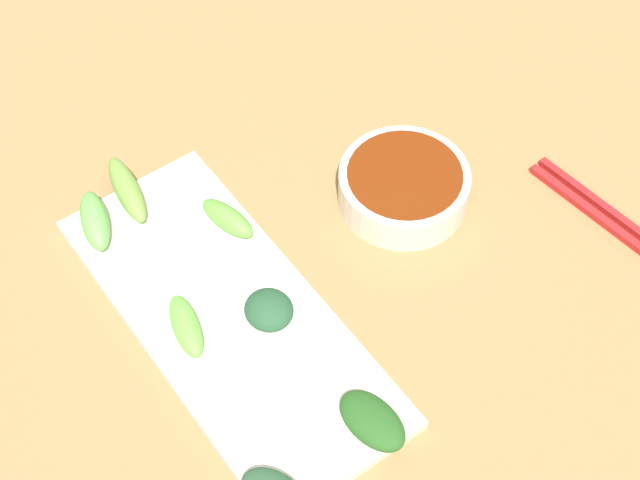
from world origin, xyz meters
The scene contains 10 objects.
tabletop centered at (0.00, 0.00, 0.01)m, with size 2.10×2.10×0.02m, color olive.
sauce_bowl centered at (-0.11, -0.03, 0.04)m, with size 0.13×0.13×0.04m.
serving_plate centered at (0.12, -0.01, 0.03)m, with size 0.16×0.38×0.01m, color silver.
broccoli_stalk_0 centered at (0.17, -0.17, 0.05)m, with size 0.03×0.07×0.03m, color #6BB955.
broccoli_leafy_2 centered at (0.08, 0.16, 0.04)m, with size 0.04×0.07×0.02m, color #25551F.
broccoli_stalk_3 centered at (0.12, -0.19, 0.04)m, with size 0.02×0.09×0.02m, color #74A043.
broccoli_stalk_4 centered at (0.06, -0.10, 0.04)m, with size 0.02×0.07×0.02m, color #64A740.
broccoli_stalk_5 centered at (0.16, -0.02, 0.04)m, with size 0.02×0.07×0.02m, color #69BA44.
broccoli_leafy_6 centered at (0.09, 0.01, 0.05)m, with size 0.04×0.05×0.03m, color #254F32.
chopsticks centered at (-0.26, 0.14, 0.02)m, with size 0.04×0.23×0.01m.
Camera 1 is at (0.33, 0.42, 0.80)m, focal length 54.24 mm.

